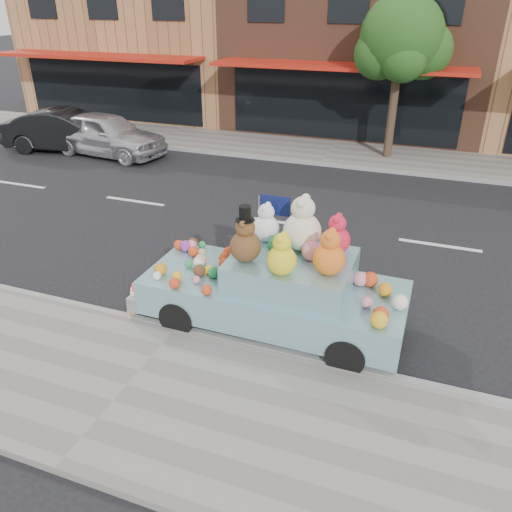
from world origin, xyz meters
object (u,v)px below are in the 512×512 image
at_px(car_silver, 107,134).
at_px(car_dark, 67,131).
at_px(art_car, 276,284).
at_px(street_tree, 402,44).

xyz_separation_m(car_silver, car_dark, (-1.69, -0.02, -0.01)).
bearing_deg(art_car, street_tree, 87.52).
bearing_deg(art_car, car_dark, 143.79).
height_order(car_silver, art_car, art_car).
height_order(car_dark, art_car, art_car).
relative_size(street_tree, art_car, 1.16).
distance_m(street_tree, car_silver, 10.26).
distance_m(car_silver, art_car, 11.82).
bearing_deg(car_silver, car_dark, 97.87).
bearing_deg(street_tree, art_car, -92.95).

